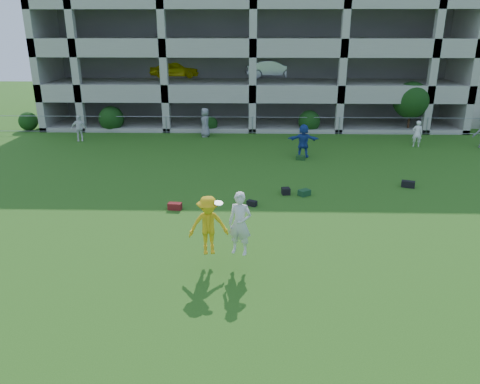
{
  "coord_description": "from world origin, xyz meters",
  "views": [
    {
      "loc": [
        0.01,
        -13.06,
        7.17
      ],
      "look_at": [
        -0.42,
        3.0,
        1.4
      ],
      "focal_mm": 35.0,
      "sensor_mm": 36.0,
      "label": 1
    }
  ],
  "objects_px": {
    "bystander_c": "(205,122)",
    "crate_d": "(286,191)",
    "bystander_b": "(79,128)",
    "frisbee_contest": "(218,225)",
    "bystander_d": "(303,141)",
    "parking_garage": "(253,39)",
    "bystander_e": "(417,134)"
  },
  "relations": [
    {
      "from": "bystander_d",
      "to": "parking_garage",
      "type": "height_order",
      "value": "parking_garage"
    },
    {
      "from": "bystander_e",
      "to": "parking_garage",
      "type": "height_order",
      "value": "parking_garage"
    },
    {
      "from": "bystander_d",
      "to": "parking_garage",
      "type": "distance_m",
      "value": 15.83
    },
    {
      "from": "bystander_c",
      "to": "bystander_e",
      "type": "xyz_separation_m",
      "value": [
        13.36,
        -2.39,
        -0.15
      ]
    },
    {
      "from": "bystander_b",
      "to": "parking_garage",
      "type": "distance_m",
      "value": 16.67
    },
    {
      "from": "bystander_c",
      "to": "parking_garage",
      "type": "bearing_deg",
      "value": 149.92
    },
    {
      "from": "bystander_e",
      "to": "crate_d",
      "type": "distance_m",
      "value": 12.47
    },
    {
      "from": "bystander_c",
      "to": "crate_d",
      "type": "distance_m",
      "value": 12.29
    },
    {
      "from": "bystander_e",
      "to": "crate_d",
      "type": "height_order",
      "value": "bystander_e"
    },
    {
      "from": "bystander_b",
      "to": "bystander_e",
      "type": "relative_size",
      "value": 1.02
    },
    {
      "from": "bystander_c",
      "to": "crate_d",
      "type": "bearing_deg",
      "value": 10.44
    },
    {
      "from": "crate_d",
      "to": "parking_garage",
      "type": "xyz_separation_m",
      "value": [
        -1.54,
        21.04,
        5.86
      ]
    },
    {
      "from": "bystander_b",
      "to": "bystander_c",
      "type": "xyz_separation_m",
      "value": [
        8.08,
        1.46,
        0.13
      ]
    },
    {
      "from": "bystander_e",
      "to": "frisbee_contest",
      "type": "bearing_deg",
      "value": 65.75
    },
    {
      "from": "bystander_b",
      "to": "parking_garage",
      "type": "height_order",
      "value": "parking_garage"
    },
    {
      "from": "bystander_b",
      "to": "bystander_c",
      "type": "bearing_deg",
      "value": -6.73
    },
    {
      "from": "bystander_b",
      "to": "frisbee_contest",
      "type": "height_order",
      "value": "frisbee_contest"
    },
    {
      "from": "frisbee_contest",
      "to": "crate_d",
      "type": "bearing_deg",
      "value": 68.79
    },
    {
      "from": "bystander_d",
      "to": "bystander_c",
      "type": "bearing_deg",
      "value": -37.0
    },
    {
      "from": "bystander_b",
      "to": "crate_d",
      "type": "distance_m",
      "value": 16.16
    },
    {
      "from": "bystander_d",
      "to": "bystander_b",
      "type": "bearing_deg",
      "value": -11.63
    },
    {
      "from": "bystander_d",
      "to": "crate_d",
      "type": "xyz_separation_m",
      "value": [
        -1.38,
        -6.33,
        -0.8
      ]
    },
    {
      "from": "bystander_c",
      "to": "parking_garage",
      "type": "relative_size",
      "value": 0.06
    },
    {
      "from": "bystander_b",
      "to": "bystander_e",
      "type": "xyz_separation_m",
      "value": [
        21.44,
        -0.93,
        -0.02
      ]
    },
    {
      "from": "bystander_b",
      "to": "bystander_c",
      "type": "height_order",
      "value": "bystander_c"
    },
    {
      "from": "bystander_c",
      "to": "crate_d",
      "type": "height_order",
      "value": "bystander_c"
    },
    {
      "from": "bystander_b",
      "to": "parking_garage",
      "type": "relative_size",
      "value": 0.06
    },
    {
      "from": "crate_d",
      "to": "parking_garage",
      "type": "bearing_deg",
      "value": 94.19
    },
    {
      "from": "bystander_c",
      "to": "crate_d",
      "type": "xyz_separation_m",
      "value": [
        4.7,
        -11.33,
        -0.82
      ]
    },
    {
      "from": "bystander_b",
      "to": "frisbee_contest",
      "type": "relative_size",
      "value": 0.81
    },
    {
      "from": "frisbee_contest",
      "to": "parking_garage",
      "type": "xyz_separation_m",
      "value": [
        1.02,
        27.63,
        4.64
      ]
    },
    {
      "from": "crate_d",
      "to": "frisbee_contest",
      "type": "relative_size",
      "value": 0.17
    }
  ]
}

